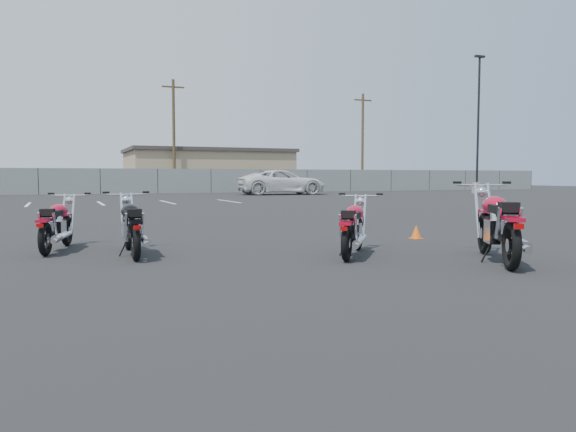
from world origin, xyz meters
name	(u,v)px	position (x,y,z in m)	size (l,w,h in m)	color
ground	(291,269)	(0.00, 0.00, 0.00)	(120.00, 120.00, 0.00)	black
motorcycle_front_red	(57,225)	(-2.81, 3.13, 0.42)	(0.87, 1.87, 0.92)	black
motorcycle_second_black	(132,227)	(-1.75, 2.13, 0.44)	(0.76, 1.96, 0.96)	black
motorcycle_third_red	(353,228)	(1.36, 0.81, 0.42)	(1.44, 1.73, 0.93)	black
motorcycle_rear_red	(498,226)	(2.95, -0.51, 0.51)	(1.55, 2.19, 1.13)	black
training_cone_near	(416,232)	(3.65, 2.43, 0.13)	(0.22, 0.22, 0.26)	#EA590C
light_pole_east	(477,158)	(25.60, 26.07, 2.56)	(0.80, 0.70, 9.93)	gray
chainlink_fence	(100,181)	(0.00, 35.00, 0.90)	(80.06, 0.06, 1.80)	slate
tan_building_east	(207,170)	(10.00, 44.00, 1.86)	(14.40, 9.40, 3.70)	#9C8864
utility_pole_c	(174,134)	(6.00, 39.00, 4.69)	(1.80, 0.24, 9.00)	#40301D
utility_pole_d	(363,140)	(24.00, 40.00, 4.69)	(1.80, 0.24, 9.00)	#40301D
parking_line_stripes	(65,204)	(-2.50, 20.00, 0.00)	(15.12, 4.00, 0.01)	silver
white_van	(282,175)	(11.34, 28.77, 1.31)	(6.89, 2.76, 2.62)	silver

